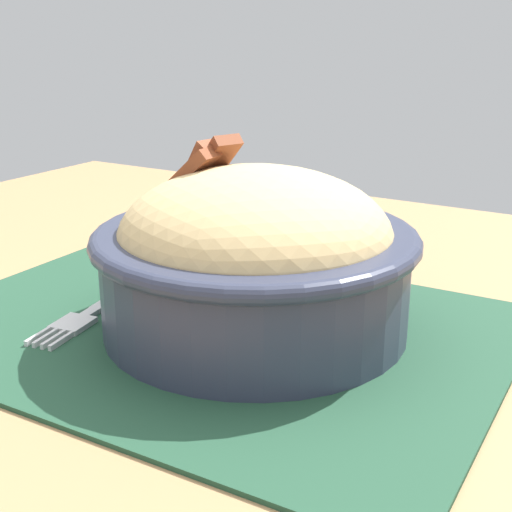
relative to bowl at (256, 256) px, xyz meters
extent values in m
cube|color=#99754C|center=(0.00, 0.03, -0.07)|extent=(1.04, 0.86, 0.03)
cylinder|color=olive|center=(0.46, -0.34, -0.42)|extent=(0.04, 0.04, 0.67)
cube|color=#1E422D|center=(0.03, 0.01, -0.05)|extent=(0.39, 0.29, 0.00)
cylinder|color=#2D3347|center=(0.00, 0.00, -0.02)|extent=(0.20, 0.20, 0.07)
torus|color=#2D3347|center=(0.00, 0.00, 0.01)|extent=(0.21, 0.21, 0.01)
ellipsoid|color=tan|center=(0.00, 0.00, 0.01)|extent=(0.20, 0.20, 0.09)
sphere|color=#2A7522|center=(0.02, 0.03, 0.04)|extent=(0.03, 0.03, 0.03)
cylinder|color=orange|center=(0.04, 0.03, 0.03)|extent=(0.03, 0.03, 0.01)
cylinder|color=orange|center=(-0.02, 0.05, 0.03)|extent=(0.03, 0.01, 0.01)
cylinder|color=orange|center=(0.01, -0.02, 0.03)|extent=(0.03, 0.03, 0.01)
cube|color=brown|center=(0.05, -0.02, 0.05)|extent=(0.06, 0.04, 0.05)
cube|color=brown|center=(0.05, -0.01, 0.05)|extent=(0.04, 0.03, 0.05)
cube|color=brown|center=(0.05, 0.00, 0.05)|extent=(0.05, 0.02, 0.04)
cube|color=silver|center=(0.11, 0.00, -0.05)|extent=(0.02, 0.07, 0.00)
cube|color=silver|center=(0.11, 0.04, -0.05)|extent=(0.01, 0.01, 0.00)
cube|color=silver|center=(0.10, 0.06, -0.05)|extent=(0.03, 0.03, 0.00)
cube|color=silver|center=(0.11, 0.09, -0.05)|extent=(0.01, 0.02, 0.00)
cube|color=silver|center=(0.10, 0.09, -0.05)|extent=(0.01, 0.02, 0.00)
cube|color=silver|center=(0.10, 0.09, -0.05)|extent=(0.01, 0.02, 0.00)
cube|color=silver|center=(0.09, 0.08, -0.05)|extent=(0.01, 0.02, 0.00)
camera|label=1|loc=(-0.22, 0.37, 0.14)|focal=49.86mm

